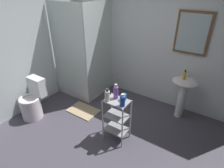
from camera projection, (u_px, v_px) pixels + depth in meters
ground_plane at (96, 148)px, 2.93m from camera, size 4.20×4.20×0.02m
wall_back at (152, 42)px, 3.66m from camera, size 4.20×0.14×2.50m
wall_left at (9, 50)px, 3.22m from camera, size 0.10×4.20×2.50m
shower_stall at (86, 74)px, 4.19m from camera, size 0.92×0.92×2.00m
pedestal_sink at (184, 90)px, 3.34m from camera, size 0.46×0.37×0.81m
sink_faucet at (188, 74)px, 3.29m from camera, size 0.03×0.03×0.10m
toilet at (33, 102)px, 3.48m from camera, size 0.37×0.49×0.76m
storage_cart at (117, 117)px, 2.91m from camera, size 0.38×0.28×0.74m
hand_soap_bottle at (184, 75)px, 3.18m from camera, size 0.05×0.05×0.17m
lotion_bottle_white at (107, 96)px, 2.72m from camera, size 0.07×0.07×0.21m
shampoo_bottle_blue at (122, 101)px, 2.61m from camera, size 0.08×0.08×0.20m
conditioner_bottle_purple at (116, 92)px, 2.77m from camera, size 0.07×0.07×0.24m
rinse_cup at (124, 97)px, 2.76m from camera, size 0.07×0.07×0.10m
bath_mat at (83, 111)px, 3.75m from camera, size 0.60×0.40×0.02m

